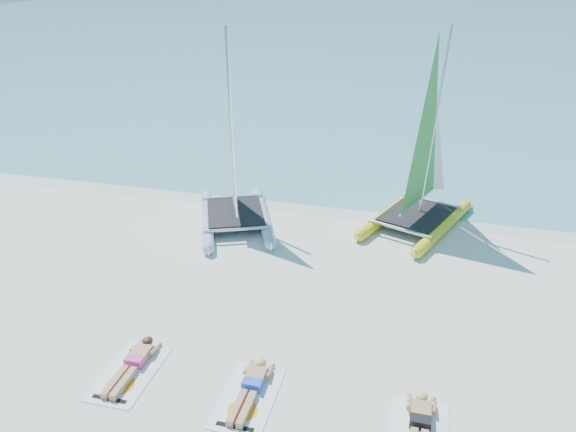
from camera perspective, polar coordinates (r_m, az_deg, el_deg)
name	(u,v)px	position (r m, az deg, el deg)	size (l,w,h in m)	color
ground	(302,298)	(13.75, 1.45, -8.36)	(140.00, 140.00, 0.00)	silver
sea	(420,23)	(74.62, 13.24, 18.59)	(140.00, 115.00, 0.01)	#6EB5B8
wet_sand_strip	(341,208)	(18.50, 5.36, 0.79)	(140.00, 1.40, 0.01)	silver
catamaran_blue	(233,168)	(16.93, -5.60, 4.86)	(3.60, 4.80, 5.91)	#A0BCD3
catamaran_yellow	(427,163)	(17.43, 13.97, 5.28)	(3.53, 4.87, 6.02)	yellow
towel_a	(129,373)	(12.01, -15.81, -15.11)	(1.00, 1.85, 0.02)	white
sunbather_a	(133,363)	(12.06, -15.42, -14.17)	(0.37, 1.73, 0.26)	tan
towel_b	(248,398)	(11.10, -4.06, -17.93)	(1.00, 1.85, 0.02)	white
sunbather_b	(251,386)	(11.16, -3.75, -16.88)	(0.37, 1.73, 0.26)	tan
sunbather_c	(420,424)	(10.71, 13.28, -19.86)	(0.37, 1.73, 0.26)	tan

